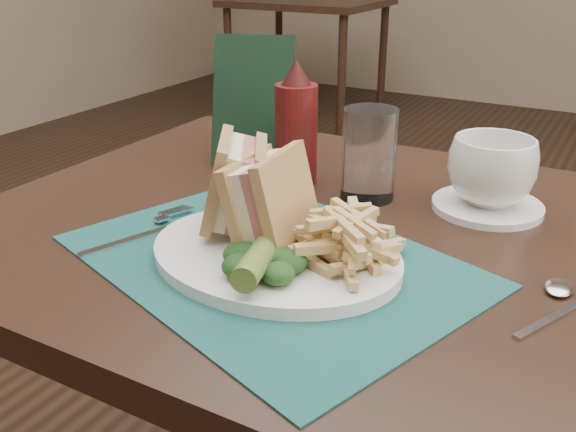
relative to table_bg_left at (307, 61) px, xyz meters
The scene contains 16 objects.
floor 2.97m from the table_bg_left, 57.56° to the right, with size 7.00×7.00×0.00m, color black.
table_bg_left is the anchor object (origin of this frame).
placemat 3.51m from the table_bg_left, 63.02° to the right, with size 0.46×0.33×0.00m, color #174B47.
plate 3.52m from the table_bg_left, 62.91° to the right, with size 0.30×0.24×0.01m, color white, non-canonical shape.
sandwich_half_a 3.46m from the table_bg_left, 64.13° to the right, with size 0.06×0.11×0.10m, color tan, non-canonical shape.
sandwich_half_b 3.50m from the table_bg_left, 63.33° to the right, with size 0.06×0.11×0.10m, color tan, non-canonical shape.
kale_garnish 3.57m from the table_bg_left, 63.16° to the right, with size 0.11×0.08×0.03m, color #143413, non-canonical shape.
pickle_spear 3.58m from the table_bg_left, 63.10° to the right, with size 0.03×0.03×0.12m, color #556928.
fries_pile 3.54m from the table_bg_left, 61.72° to the right, with size 0.18×0.20×0.06m, color tan, non-canonical shape.
fork 3.45m from the table_bg_left, 65.78° to the right, with size 0.03×0.17×0.01m, color silver, non-canonical shape.
spoon 3.62m from the table_bg_left, 58.39° to the right, with size 0.03×0.15×0.01m, color silver, non-canonical shape.
saucer 3.36m from the table_bg_left, 58.06° to the right, with size 0.15×0.15×0.01m, color white.
coffee_cup 3.37m from the table_bg_left, 58.06° to the right, with size 0.12×0.12×0.09m, color white.
drinking_glass 3.32m from the table_bg_left, 60.82° to the right, with size 0.08×0.08×0.13m, color white.
ketchup_bottle 3.26m from the table_bg_left, 62.62° to the right, with size 0.06×0.06×0.19m, color #4F0F0D, non-canonical shape.
check_presenter 3.17m from the table_bg_left, 63.95° to the right, with size 0.13×0.01×0.21m, color black.
Camera 1 is at (0.35, -1.20, 1.09)m, focal length 40.00 mm.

